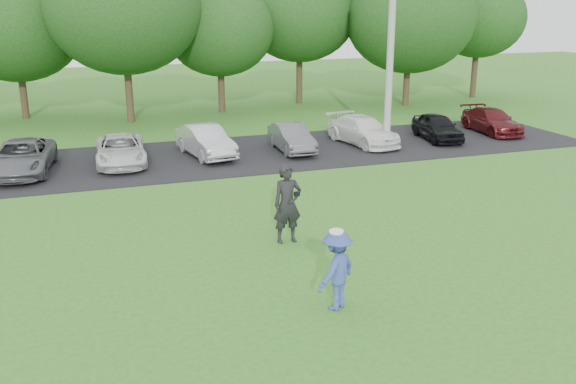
% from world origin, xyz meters
% --- Properties ---
extents(ground, '(100.00, 100.00, 0.00)m').
position_xyz_m(ground, '(0.00, 0.00, 0.00)').
color(ground, '#287220').
rests_on(ground, ground).
extents(parking_lot, '(32.00, 6.50, 0.03)m').
position_xyz_m(parking_lot, '(0.00, 13.00, 0.01)').
color(parking_lot, black).
rests_on(parking_lot, ground).
extents(utility_pole, '(0.28, 0.28, 9.45)m').
position_xyz_m(utility_pole, '(7.32, 12.15, 4.73)').
color(utility_pole, '#989793').
rests_on(utility_pole, ground).
extents(frisbee_player, '(1.22, 1.08, 1.78)m').
position_xyz_m(frisbee_player, '(-0.32, -0.30, 0.82)').
color(frisbee_player, '#364A99').
rests_on(frisbee_player, ground).
extents(camera_bystander, '(0.74, 0.49, 2.02)m').
position_xyz_m(camera_bystander, '(-0.03, 3.45, 1.01)').
color(camera_bystander, black).
rests_on(camera_bystander, ground).
extents(parked_cars, '(28.10, 4.68, 1.19)m').
position_xyz_m(parked_cars, '(-0.09, 12.96, 0.59)').
color(parked_cars, '#561217').
rests_on(parked_cars, parking_lot).
extents(tree_row, '(42.39, 9.85, 8.64)m').
position_xyz_m(tree_row, '(1.51, 22.76, 4.91)').
color(tree_row, '#38281C').
rests_on(tree_row, ground).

